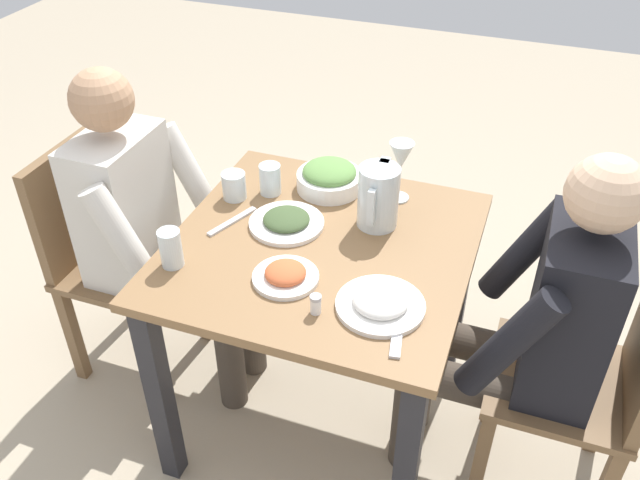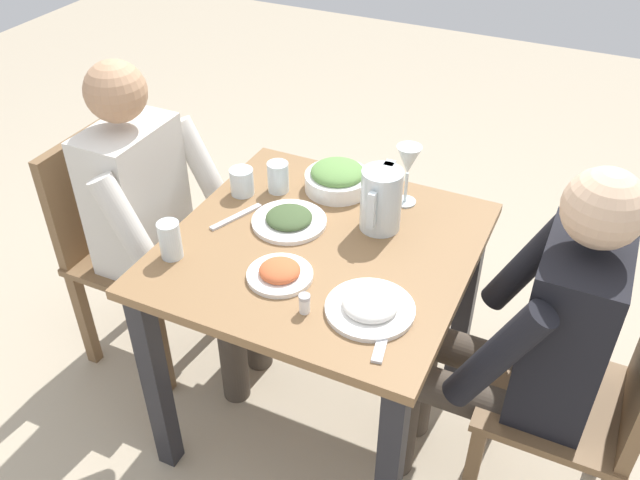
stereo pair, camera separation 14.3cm
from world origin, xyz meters
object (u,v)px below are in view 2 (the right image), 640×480
Objects in this scene: chair_far at (594,397)px; wine_glass at (408,163)px; water_glass_far_right at (278,177)px; chair_near at (120,238)px; plate_dolmas at (289,219)px; diner_near at (161,218)px; water_pitcher at (381,200)px; plate_rice_curry at (280,273)px; salt_shaker at (305,303)px; plate_yoghurt at (370,306)px; water_glass_by_pitcher at (242,182)px; diner_far at (527,335)px; dining_table at (321,280)px; water_glass_near_right at (170,240)px; salad_bowl at (337,178)px.

chair_far is 0.83m from wine_glass.
chair_near is at bearing -74.30° from water_glass_far_right.
plate_dolmas is at bearing 90.77° from chair_near.
diner_near reaches higher than plate_dolmas.
water_pitcher reaches higher than plate_rice_curry.
water_pitcher is (-0.11, 0.93, 0.36)m from chair_near.
diner_near is at bearing -88.90° from plate_dolmas.
wine_glass is 0.59m from salt_shaker.
plate_yoghurt is 0.66m from water_glass_by_pitcher.
plate_rice_curry is at bearing 68.52° from diner_near.
diner_far reaches higher than wine_glass.
dining_table is 0.41m from water_glass_by_pitcher.
water_pitcher is at bearing 128.47° from water_glass_near_right.
plate_dolmas is 1.14× the size of wine_glass.
plate_yoghurt is (0.24, 1.04, 0.28)m from chair_near.
salad_bowl reaches higher than salt_shaker.
water_pitcher is 0.60m from water_glass_near_right.
water_glass_near_right is at bearing -38.74° from plate_dolmas.
diner_near is at bearing -91.69° from diner_far.
dining_table is at bearing 68.07° from water_glass_by_pitcher.
dining_table is 8.63× the size of water_glass_far_right.
plate_rice_curry is 1.82× the size of water_glass_far_right.
chair_near is 3.80× the size of plate_yoghurt.
water_glass_far_right is (-0.05, -0.36, -0.05)m from water_pitcher.
diner_near is 5.95× the size of wine_glass.
diner_near reaches higher than plate_rice_curry.
chair_far is at bearing 78.30° from water_pitcher.
water_glass_near_right is at bearing -57.08° from dining_table.
plate_rice_curry is (0.33, -0.16, -0.08)m from water_pitcher.
plate_yoghurt is at bearing 85.52° from plate_rice_curry.
diner_far is 10.51× the size of water_glass_near_right.
wine_glass is (-0.49, 0.18, 0.13)m from plate_rice_curry.
diner_near is at bearing -91.44° from chair_far.
diner_far is 5.21× the size of plate_dolmas.
chair_near reaches higher than water_glass_near_right.
salad_bowl is 0.47m from plate_rice_curry.
salad_bowl is 0.58m from salt_shaker.
chair_near is 4.86× the size of plate_rice_curry.
plate_dolmas is at bearing 141.26° from water_glass_near_right.
salt_shaker is (0.42, -0.04, -0.07)m from water_pitcher.
plate_rice_curry is at bearing 73.85° from chair_near.
plate_yoghurt is at bearing 9.62° from wine_glass.
water_glass_near_right is (0.23, -1.16, 0.32)m from chair_far.
wine_glass reaches higher than plate_dolmas.
chair_near is 1.07m from wine_glass.
plate_rice_curry is at bearing -11.18° from dining_table.
water_glass_near_right is at bearing -2.02° from water_glass_by_pitcher.
dining_table is 0.35m from salad_bowl.
water_glass_far_right is (-0.20, -0.24, 0.19)m from dining_table.
chair_near reaches higher than water_glass_by_pitcher.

